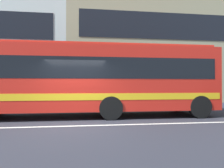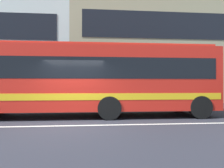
# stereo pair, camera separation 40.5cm
# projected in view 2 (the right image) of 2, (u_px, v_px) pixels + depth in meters

# --- Properties ---
(ground_plane) EXTENTS (160.00, 160.00, 0.00)m
(ground_plane) POSITION_uv_depth(u_px,v_px,m) (71.00, 126.00, 7.24)
(ground_plane) COLOR #2A2B34
(lane_centre_line) EXTENTS (60.00, 0.16, 0.01)m
(lane_centre_line) POSITION_uv_depth(u_px,v_px,m) (71.00, 126.00, 7.24)
(lane_centre_line) COLOR silver
(lane_centre_line) RESTS_ON ground_plane
(apartment_block_right) EXTENTS (24.65, 8.63, 11.04)m
(apartment_block_right) POSITION_uv_depth(u_px,v_px,m) (193.00, 47.00, 21.13)
(apartment_block_right) COLOR tan
(apartment_block_right) RESTS_ON ground_plane
(transit_bus) EXTENTS (11.47, 2.64, 3.31)m
(transit_bus) POSITION_uv_depth(u_px,v_px,m) (93.00, 78.00, 9.56)
(transit_bus) COLOR red
(transit_bus) RESTS_ON ground_plane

